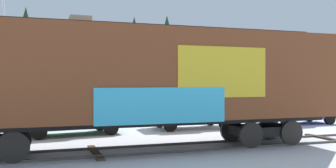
{
  "coord_description": "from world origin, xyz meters",
  "views": [
    {
      "loc": [
        -3.45,
        -12.17,
        2.33
      ],
      "look_at": [
        1.18,
        1.09,
        2.26
      ],
      "focal_mm": 39.67,
      "sensor_mm": 36.0,
      "label": 1
    }
  ],
  "objects_px": {
    "freight_car": "(139,77)",
    "flagpole": "(8,29)",
    "parked_car_blue": "(297,109)",
    "parked_car_green": "(71,117)",
    "parked_car_white": "(191,113)"
  },
  "relations": [
    {
      "from": "freight_car",
      "to": "parked_car_blue",
      "type": "xyz_separation_m",
      "value": [
        10.42,
        5.0,
        -1.66
      ]
    },
    {
      "from": "parked_car_green",
      "to": "parked_car_blue",
      "type": "bearing_deg",
      "value": 1.37
    },
    {
      "from": "flagpole",
      "to": "parked_car_blue",
      "type": "relative_size",
      "value": 2.03
    },
    {
      "from": "parked_car_white",
      "to": "freight_car",
      "type": "bearing_deg",
      "value": -128.38
    },
    {
      "from": "flagpole",
      "to": "parked_car_blue",
      "type": "height_order",
      "value": "flagpole"
    },
    {
      "from": "freight_car",
      "to": "parked_car_white",
      "type": "distance_m",
      "value": 6.71
    },
    {
      "from": "parked_car_blue",
      "to": "freight_car",
      "type": "bearing_deg",
      "value": -154.37
    },
    {
      "from": "flagpole",
      "to": "parked_car_green",
      "type": "xyz_separation_m",
      "value": [
        2.99,
        -5.91,
        -4.56
      ]
    },
    {
      "from": "freight_car",
      "to": "parked_car_green",
      "type": "xyz_separation_m",
      "value": [
        -1.87,
        4.71,
        -1.7
      ]
    },
    {
      "from": "flagpole",
      "to": "freight_car",
      "type": "bearing_deg",
      "value": -65.4
    },
    {
      "from": "flagpole",
      "to": "parked_car_white",
      "type": "relative_size",
      "value": 1.98
    },
    {
      "from": "freight_car",
      "to": "flagpole",
      "type": "xyz_separation_m",
      "value": [
        -4.86,
        10.62,
        2.86
      ]
    },
    {
      "from": "freight_car",
      "to": "parked_car_green",
      "type": "relative_size",
      "value": 3.03
    },
    {
      "from": "parked_car_green",
      "to": "parked_car_blue",
      "type": "distance_m",
      "value": 12.3
    },
    {
      "from": "parked_car_green",
      "to": "parked_car_blue",
      "type": "relative_size",
      "value": 1.12
    }
  ]
}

